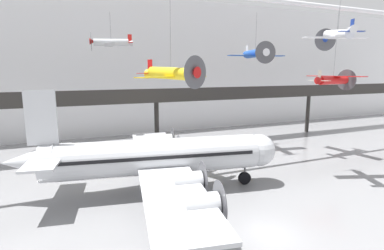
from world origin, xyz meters
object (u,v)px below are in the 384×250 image
object	(u,v)px
suspended_plane_white_twin	(338,35)
airliner_silver_main	(153,157)
suspended_plane_yellow_lowwing	(171,74)
suspended_plane_blue_trainer	(255,54)
suspended_plane_silver_racer	(111,43)
suspended_plane_red_highwing	(333,80)

from	to	relation	value
suspended_plane_white_twin	airliner_silver_main	bearing A→B (deg)	99.69
suspended_plane_white_twin	suspended_plane_yellow_lowwing	bearing A→B (deg)	80.95
suspended_plane_blue_trainer	suspended_plane_silver_racer	size ratio (longest dim) A/B	1.15
airliner_silver_main	suspended_plane_white_twin	size ratio (longest dim) A/B	4.36
suspended_plane_white_twin	suspended_plane_silver_racer	bearing A→B (deg)	62.50
suspended_plane_white_twin	suspended_plane_red_highwing	bearing A→B (deg)	-28.00
suspended_plane_white_twin	suspended_plane_silver_racer	world-z (taller)	same
airliner_silver_main	suspended_plane_yellow_lowwing	world-z (taller)	suspended_plane_yellow_lowwing
suspended_plane_white_twin	suspended_plane_blue_trainer	distance (m)	13.75
suspended_plane_blue_trainer	suspended_plane_silver_racer	bearing A→B (deg)	-102.25
airliner_silver_main	suspended_plane_blue_trainer	world-z (taller)	suspended_plane_blue_trainer
suspended_plane_white_twin	suspended_plane_red_highwing	world-z (taller)	suspended_plane_white_twin
suspended_plane_white_twin	suspended_plane_silver_racer	xyz separation A→B (m)	(-19.69, 21.36, 0.31)
suspended_plane_silver_racer	suspended_plane_yellow_lowwing	bearing A→B (deg)	114.65
airliner_silver_main	suspended_plane_red_highwing	size ratio (longest dim) A/B	2.75
suspended_plane_white_twin	suspended_plane_blue_trainer	size ratio (longest dim) A/B	0.80
suspended_plane_red_highwing	suspended_plane_silver_racer	size ratio (longest dim) A/B	1.46
suspended_plane_silver_racer	suspended_plane_white_twin	bearing A→B (deg)	138.44
suspended_plane_red_highwing	suspended_plane_white_twin	bearing A→B (deg)	-146.10
suspended_plane_yellow_lowwing	suspended_plane_white_twin	bearing A→B (deg)	35.86
suspended_plane_blue_trainer	suspended_plane_red_highwing	distance (m)	11.33
suspended_plane_white_twin	suspended_plane_yellow_lowwing	world-z (taller)	suspended_plane_white_twin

